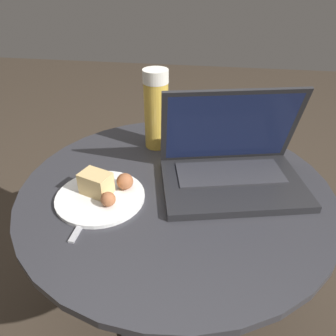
# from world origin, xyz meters

# --- Properties ---
(ground_plane) EXTENTS (6.00, 6.00, 0.00)m
(ground_plane) POSITION_xyz_m (0.00, 0.00, 0.00)
(ground_plane) COLOR #382D23
(table) EXTENTS (0.76, 0.76, 0.55)m
(table) POSITION_xyz_m (0.00, 0.00, 0.42)
(table) COLOR black
(table) RESTS_ON ground_plane
(laptop) EXTENTS (0.38, 0.30, 0.23)m
(laptop) POSITION_xyz_m (0.13, 0.04, 0.59)
(laptop) COLOR #232326
(laptop) RESTS_ON table
(beer_glass) EXTENTS (0.07, 0.07, 0.23)m
(beer_glass) POSITION_xyz_m (-0.08, 0.20, 0.66)
(beer_glass) COLOR gold
(beer_glass) RESTS_ON table
(snack_plate) EXTENTS (0.21, 0.21, 0.06)m
(snack_plate) POSITION_xyz_m (-0.16, -0.07, 0.56)
(snack_plate) COLOR white
(snack_plate) RESTS_ON table
(fork) EXTENTS (0.03, 0.20, 0.00)m
(fork) POSITION_xyz_m (-0.18, -0.10, 0.55)
(fork) COLOR #B2B2B7
(fork) RESTS_ON table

